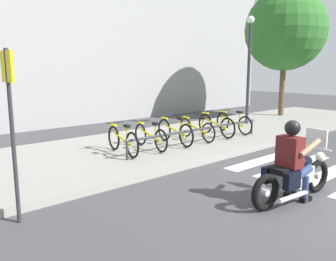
% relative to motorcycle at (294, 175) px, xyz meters
% --- Properties ---
extents(ground_plane, '(48.00, 48.00, 0.00)m').
position_rel_motorcycle_xyz_m(ground_plane, '(0.55, -0.52, -0.45)').
color(ground_plane, '#424244').
extents(sidewalk, '(24.00, 4.40, 0.15)m').
position_rel_motorcycle_xyz_m(sidewalk, '(0.55, 4.76, -0.38)').
color(sidewalk, gray).
rests_on(sidewalk, ground).
extents(crosswalk_stripe_3, '(2.80, 0.40, 0.01)m').
position_rel_motorcycle_xyz_m(crosswalk_stripe_3, '(2.03, 0.28, -0.45)').
color(crosswalk_stripe_3, white).
rests_on(crosswalk_stripe_3, ground).
extents(crosswalk_stripe_4, '(2.80, 0.40, 0.01)m').
position_rel_motorcycle_xyz_m(crosswalk_stripe_4, '(2.03, 1.08, -0.45)').
color(crosswalk_stripe_4, white).
rests_on(crosswalk_stripe_4, ground).
extents(crosswalk_stripe_5, '(2.80, 0.40, 0.01)m').
position_rel_motorcycle_xyz_m(crosswalk_stripe_5, '(2.03, 1.88, -0.45)').
color(crosswalk_stripe_5, white).
rests_on(crosswalk_stripe_5, ground).
extents(motorcycle, '(2.09, 0.70, 1.21)m').
position_rel_motorcycle_xyz_m(motorcycle, '(0.00, 0.00, 0.00)').
color(motorcycle, black).
rests_on(motorcycle, ground).
extents(rider, '(0.66, 0.58, 1.43)m').
position_rel_motorcycle_xyz_m(rider, '(-0.08, 0.01, 0.36)').
color(rider, '#591919').
rests_on(rider, ground).
extents(bicycle_0, '(0.48, 1.65, 0.77)m').
position_rel_motorcycle_xyz_m(bicycle_0, '(-0.67, 4.25, 0.05)').
color(bicycle_0, black).
rests_on(bicycle_0, sidewalk).
extents(bicycle_1, '(0.48, 1.65, 0.73)m').
position_rel_motorcycle_xyz_m(bicycle_1, '(0.21, 4.25, 0.03)').
color(bicycle_1, black).
rests_on(bicycle_1, sidewalk).
extents(bicycle_2, '(0.48, 1.72, 0.78)m').
position_rel_motorcycle_xyz_m(bicycle_2, '(1.10, 4.25, 0.05)').
color(bicycle_2, black).
rests_on(bicycle_2, sidewalk).
extents(bicycle_3, '(0.48, 1.67, 0.72)m').
position_rel_motorcycle_xyz_m(bicycle_3, '(1.98, 4.25, 0.03)').
color(bicycle_3, black).
rests_on(bicycle_3, sidewalk).
extents(bicycle_4, '(0.48, 1.70, 0.78)m').
position_rel_motorcycle_xyz_m(bicycle_4, '(2.87, 4.25, 0.05)').
color(bicycle_4, black).
rests_on(bicycle_4, sidewalk).
extents(bicycle_5, '(0.48, 1.64, 0.74)m').
position_rel_motorcycle_xyz_m(bicycle_5, '(3.75, 4.25, 0.04)').
color(bicycle_5, black).
rests_on(bicycle_5, sidewalk).
extents(bike_rack, '(5.02, 0.07, 0.49)m').
position_rel_motorcycle_xyz_m(bike_rack, '(1.54, 3.69, 0.12)').
color(bike_rack, '#333338').
rests_on(bike_rack, sidewalk).
extents(street_lamp, '(0.28, 0.28, 4.19)m').
position_rel_motorcycle_xyz_m(street_lamp, '(5.74, 5.16, 2.09)').
color(street_lamp, '#2D2D33').
rests_on(street_lamp, ground).
extents(street_sign, '(0.06, 0.44, 2.55)m').
position_rel_motorcycle_xyz_m(street_sign, '(-3.88, 2.26, 1.29)').
color(street_sign, '#2D2D33').
rests_on(street_sign, ground).
extents(tree_near_rack, '(3.54, 3.54, 5.70)m').
position_rel_motorcycle_xyz_m(tree_near_rack, '(8.87, 5.56, 3.46)').
color(tree_near_rack, brown).
rests_on(tree_near_rack, ground).
extents(building_backdrop, '(24.00, 1.20, 6.45)m').
position_rel_motorcycle_xyz_m(building_backdrop, '(0.55, 10.46, 2.77)').
color(building_backdrop, '#959595').
rests_on(building_backdrop, ground).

